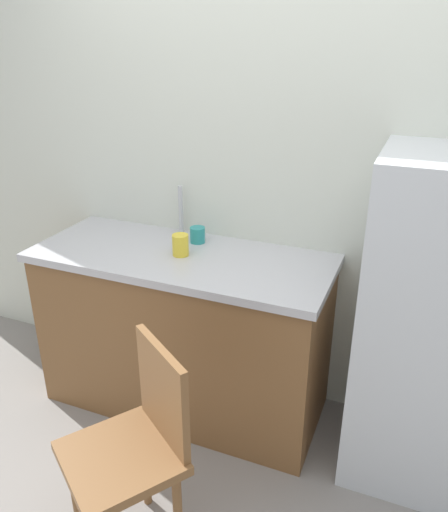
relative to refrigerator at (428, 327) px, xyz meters
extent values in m
plane|color=gray|center=(-0.83, -0.66, -0.75)|extent=(8.00, 8.00, 0.00)
cube|color=silver|center=(-0.83, 0.34, 0.50)|extent=(4.80, 0.10, 2.51)
cube|color=brown|center=(-1.18, -0.01, -0.32)|extent=(1.47, 0.60, 0.86)
cube|color=#B7B7BC|center=(-1.18, -0.01, 0.13)|extent=(1.51, 0.64, 0.04)
cylinder|color=#B7B7BC|center=(-1.30, 0.24, 0.29)|extent=(0.02, 0.02, 0.27)
cube|color=silver|center=(0.00, 0.00, 0.00)|extent=(0.56, 0.58, 1.50)
cylinder|color=brown|center=(-1.20, -0.94, -0.53)|extent=(0.04, 0.04, 0.45)
cylinder|color=brown|center=(-1.03, -0.70, -0.53)|extent=(0.04, 0.04, 0.45)
cube|color=brown|center=(-0.99, -0.90, -0.28)|extent=(0.56, 0.56, 0.04)
cube|color=brown|center=(-0.89, -0.75, -0.06)|extent=(0.31, 0.23, 0.40)
cylinder|color=teal|center=(-1.17, 0.16, 0.19)|extent=(0.08, 0.08, 0.08)
cylinder|color=yellow|center=(-1.17, -0.02, 0.21)|extent=(0.08, 0.08, 0.11)
camera|label=1|loc=(-0.10, -2.06, 1.16)|focal=35.47mm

